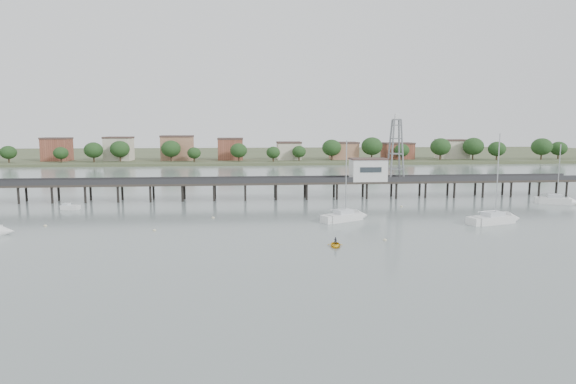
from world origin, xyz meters
name	(u,v)px	position (x,y,z in m)	size (l,w,h in m)	color
ground_plane	(280,282)	(0.00, 0.00, 0.00)	(500.00, 500.00, 0.00)	slate
pier	(260,183)	(0.00, 60.00, 3.79)	(150.00, 5.00, 5.50)	#2D2823
pier_building	(368,169)	(25.00, 60.00, 6.67)	(8.40, 5.40, 5.30)	silver
lattice_tower	(396,150)	(31.50, 60.00, 11.10)	(3.20, 3.20, 15.50)	slate
sailboat_e	(561,201)	(64.13, 47.07, 0.64)	(8.39, 5.73, 13.51)	white
sailboat_c	(350,216)	(14.98, 33.47, 0.63)	(9.26, 6.65, 14.93)	white
sailboat_d	(501,219)	(40.32, 28.66, 0.63)	(10.38, 5.66, 16.29)	white
white_tender	(70,207)	(-38.59, 49.53, 0.43)	(3.86, 2.26, 1.41)	white
yellow_dinghy	(335,247)	(8.70, 14.48, 0.00)	(2.16, 0.63, 3.02)	#ECB013
dinghy_occupant	(335,247)	(8.70, 14.48, 0.00)	(0.40, 1.11, 0.26)	black
mooring_buoys	(297,224)	(5.17, 30.40, 0.08)	(87.08, 29.61, 0.39)	beige
far_shore	(251,154)	(0.36, 239.58, 0.95)	(500.00, 170.00, 10.40)	#475133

